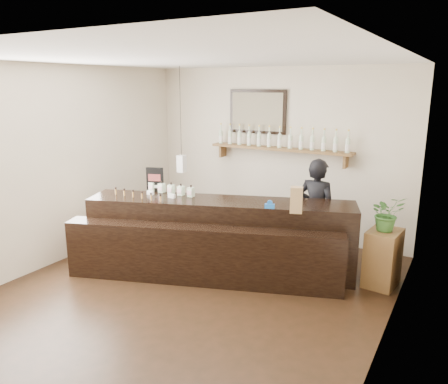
% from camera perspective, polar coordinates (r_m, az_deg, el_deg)
% --- Properties ---
extents(ground, '(5.00, 5.00, 0.00)m').
position_cam_1_polar(ground, '(5.65, -3.80, -12.62)').
color(ground, black).
rests_on(ground, ground).
extents(room_shell, '(5.00, 5.00, 5.00)m').
position_cam_1_polar(room_shell, '(5.13, -4.11, 4.69)').
color(room_shell, beige).
rests_on(room_shell, ground).
extents(back_wall_decor, '(2.66, 0.96, 1.69)m').
position_cam_1_polar(back_wall_decor, '(7.25, 5.51, 7.75)').
color(back_wall_decor, brown).
rests_on(back_wall_decor, ground).
extents(counter, '(3.60, 2.12, 1.17)m').
position_cam_1_polar(counter, '(5.93, -1.21, -6.32)').
color(counter, black).
rests_on(counter, ground).
extents(promo_sign, '(0.24, 0.11, 0.35)m').
position_cam_1_polar(promo_sign, '(6.38, -9.02, 1.61)').
color(promo_sign, black).
rests_on(promo_sign, counter).
extents(paper_bag, '(0.17, 0.15, 0.32)m').
position_cam_1_polar(paper_bag, '(5.33, 9.43, -1.03)').
color(paper_bag, olive).
rests_on(paper_bag, counter).
extents(tape_dispenser, '(0.13, 0.09, 0.11)m').
position_cam_1_polar(tape_dispenser, '(5.50, 5.99, -1.73)').
color(tape_dispenser, blue).
rests_on(tape_dispenser, counter).
extents(side_cabinet, '(0.42, 0.54, 0.73)m').
position_cam_1_polar(side_cabinet, '(5.98, 20.02, -8.09)').
color(side_cabinet, brown).
rests_on(side_cabinet, ground).
extents(potted_plant, '(0.54, 0.53, 0.45)m').
position_cam_1_polar(potted_plant, '(5.79, 20.50, -2.62)').
color(potted_plant, '#386C2B').
rests_on(potted_plant, side_cabinet).
extents(shopkeeper, '(0.68, 0.48, 1.74)m').
position_cam_1_polar(shopkeeper, '(6.24, 11.98, -1.74)').
color(shopkeeper, black).
rests_on(shopkeeper, ground).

